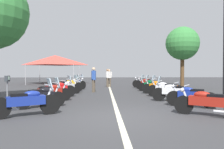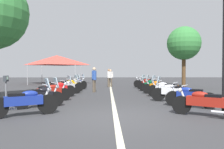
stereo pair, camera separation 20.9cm
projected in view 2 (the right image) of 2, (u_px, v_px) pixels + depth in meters
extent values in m
plane|color=#38383A|center=(116.00, 117.00, 6.86)|extent=(80.00, 80.00, 0.00)
cube|color=beige|center=(112.00, 94.00, 13.49)|extent=(26.08, 0.16, 0.01)
cylinder|color=black|center=(48.00, 104.00, 7.39)|extent=(0.45, 0.65, 0.67)
cube|color=navy|center=(24.00, 100.00, 6.99)|extent=(0.82, 1.16, 0.30)
ellipsoid|color=navy|center=(30.00, 94.00, 7.08)|extent=(0.48, 0.58, 0.22)
cube|color=black|center=(16.00, 95.00, 6.87)|extent=(0.46, 0.55, 0.12)
cylinder|color=silver|center=(46.00, 95.00, 7.35)|extent=(0.20, 0.29, 0.58)
cylinder|color=silver|center=(45.00, 85.00, 7.32)|extent=(0.56, 0.34, 0.04)
sphere|color=silver|center=(49.00, 89.00, 7.40)|extent=(0.14, 0.14, 0.14)
cylinder|color=silver|center=(7.00, 109.00, 6.91)|extent=(0.34, 0.52, 0.08)
cube|color=silver|center=(47.00, 83.00, 7.36)|extent=(0.37, 0.28, 0.32)
cylinder|color=black|center=(56.00, 99.00, 8.99)|extent=(0.44, 0.60, 0.62)
cylinder|color=black|center=(21.00, 101.00, 8.27)|extent=(0.44, 0.60, 0.62)
cube|color=black|center=(39.00, 95.00, 8.62)|extent=(0.77, 1.03, 0.30)
ellipsoid|color=black|center=(44.00, 90.00, 8.72)|extent=(0.49, 0.58, 0.22)
cube|color=black|center=(34.00, 91.00, 8.50)|extent=(0.47, 0.55, 0.12)
cylinder|color=silver|center=(55.00, 92.00, 8.95)|extent=(0.21, 0.28, 0.58)
cylinder|color=silver|center=(54.00, 83.00, 8.92)|extent=(0.55, 0.35, 0.04)
sphere|color=silver|center=(57.00, 87.00, 9.00)|extent=(0.14, 0.14, 0.14)
cylinder|color=silver|center=(28.00, 102.00, 8.57)|extent=(0.35, 0.51, 0.08)
cube|color=silver|center=(56.00, 81.00, 8.96)|extent=(0.37, 0.29, 0.32)
cylinder|color=black|center=(64.00, 94.00, 10.67)|extent=(0.44, 0.61, 0.62)
cylinder|color=black|center=(33.00, 96.00, 9.89)|extent=(0.44, 0.61, 0.62)
cube|color=maroon|center=(49.00, 91.00, 10.28)|extent=(0.82, 1.11, 0.30)
ellipsoid|color=maroon|center=(53.00, 87.00, 10.37)|extent=(0.49, 0.58, 0.22)
cube|color=black|center=(45.00, 88.00, 10.16)|extent=(0.47, 0.55, 0.12)
cylinder|color=silver|center=(63.00, 88.00, 10.63)|extent=(0.21, 0.28, 0.58)
cylinder|color=silver|center=(62.00, 81.00, 10.60)|extent=(0.55, 0.35, 0.04)
sphere|color=silver|center=(65.00, 84.00, 10.69)|extent=(0.14, 0.14, 0.14)
cylinder|color=silver|center=(39.00, 97.00, 10.20)|extent=(0.35, 0.51, 0.08)
cylinder|color=black|center=(70.00, 91.00, 12.27)|extent=(0.46, 0.63, 0.65)
cylinder|color=black|center=(42.00, 92.00, 11.46)|extent=(0.46, 0.63, 0.65)
cube|color=red|center=(56.00, 88.00, 11.86)|extent=(0.83, 1.14, 0.30)
ellipsoid|color=red|center=(60.00, 85.00, 11.96)|extent=(0.49, 0.58, 0.22)
cube|color=black|center=(52.00, 85.00, 11.74)|extent=(0.47, 0.55, 0.12)
cylinder|color=silver|center=(69.00, 86.00, 12.23)|extent=(0.21, 0.28, 0.58)
cylinder|color=silver|center=(68.00, 79.00, 12.20)|extent=(0.55, 0.35, 0.04)
sphere|color=silver|center=(70.00, 82.00, 12.29)|extent=(0.14, 0.14, 0.14)
cylinder|color=silver|center=(47.00, 94.00, 11.78)|extent=(0.35, 0.51, 0.08)
cube|color=silver|center=(69.00, 78.00, 12.25)|extent=(0.37, 0.29, 0.32)
cylinder|color=black|center=(76.00, 89.00, 13.95)|extent=(0.46, 0.60, 0.62)
cylinder|color=black|center=(55.00, 90.00, 13.13)|extent=(0.46, 0.60, 0.62)
cube|color=silver|center=(66.00, 86.00, 13.54)|extent=(0.83, 1.05, 0.30)
ellipsoid|color=silver|center=(69.00, 83.00, 13.64)|extent=(0.51, 0.58, 0.22)
cube|color=black|center=(63.00, 84.00, 13.41)|extent=(0.48, 0.54, 0.12)
cylinder|color=silver|center=(76.00, 84.00, 13.91)|extent=(0.22, 0.28, 0.58)
cylinder|color=silver|center=(75.00, 78.00, 13.88)|extent=(0.54, 0.38, 0.04)
sphere|color=silver|center=(77.00, 81.00, 13.97)|extent=(0.14, 0.14, 0.14)
cylinder|color=silver|center=(58.00, 91.00, 13.44)|extent=(0.37, 0.50, 0.08)
cube|color=silver|center=(76.00, 77.00, 13.92)|extent=(0.37, 0.30, 0.32)
cylinder|color=black|center=(79.00, 87.00, 15.38)|extent=(0.37, 0.67, 0.66)
cylinder|color=black|center=(57.00, 87.00, 14.80)|extent=(0.37, 0.67, 0.66)
cube|color=#EAB214|center=(68.00, 84.00, 15.09)|extent=(0.68, 1.20, 0.30)
ellipsoid|color=#EAB214|center=(71.00, 82.00, 15.15)|extent=(0.43, 0.58, 0.22)
cube|color=black|center=(65.00, 82.00, 15.00)|extent=(0.41, 0.54, 0.12)
cylinder|color=silver|center=(78.00, 83.00, 15.35)|extent=(0.17, 0.30, 0.58)
cylinder|color=silver|center=(78.00, 77.00, 15.33)|extent=(0.59, 0.26, 0.04)
sphere|color=silver|center=(80.00, 80.00, 15.39)|extent=(0.14, 0.14, 0.14)
cylinder|color=silver|center=(61.00, 88.00, 15.08)|extent=(0.27, 0.54, 0.08)
cube|color=silver|center=(79.00, 76.00, 15.36)|extent=(0.38, 0.24, 0.32)
cylinder|color=black|center=(83.00, 85.00, 17.01)|extent=(0.45, 0.63, 0.65)
cylinder|color=black|center=(64.00, 86.00, 16.20)|extent=(0.45, 0.63, 0.65)
cube|color=silver|center=(74.00, 83.00, 16.60)|extent=(0.83, 1.14, 0.30)
ellipsoid|color=silver|center=(76.00, 81.00, 16.69)|extent=(0.49, 0.58, 0.22)
cube|color=black|center=(71.00, 81.00, 16.48)|extent=(0.47, 0.55, 0.12)
cylinder|color=silver|center=(82.00, 81.00, 16.97)|extent=(0.21, 0.28, 0.58)
cylinder|color=silver|center=(82.00, 77.00, 16.94)|extent=(0.55, 0.35, 0.04)
sphere|color=silver|center=(83.00, 79.00, 17.02)|extent=(0.14, 0.14, 0.14)
cylinder|color=silver|center=(67.00, 87.00, 16.52)|extent=(0.35, 0.51, 0.08)
cylinder|color=black|center=(83.00, 84.00, 18.57)|extent=(0.40, 0.60, 0.60)
cylinder|color=black|center=(66.00, 85.00, 17.85)|extent=(0.40, 0.60, 0.60)
cube|color=navy|center=(75.00, 82.00, 18.20)|extent=(0.78, 1.14, 0.30)
ellipsoid|color=navy|center=(77.00, 80.00, 18.29)|extent=(0.47, 0.58, 0.22)
cube|color=black|center=(72.00, 80.00, 18.09)|extent=(0.45, 0.55, 0.12)
cylinder|color=silver|center=(83.00, 81.00, 18.53)|extent=(0.20, 0.29, 0.58)
cylinder|color=silver|center=(82.00, 77.00, 18.51)|extent=(0.57, 0.32, 0.04)
sphere|color=silver|center=(84.00, 78.00, 18.58)|extent=(0.14, 0.14, 0.14)
cylinder|color=silver|center=(69.00, 86.00, 18.15)|extent=(0.33, 0.52, 0.08)
cube|color=silver|center=(83.00, 76.00, 18.54)|extent=(0.38, 0.27, 0.32)
cylinder|color=black|center=(182.00, 105.00, 7.35)|extent=(0.47, 0.60, 0.63)
cube|color=maroon|center=(206.00, 101.00, 6.93)|extent=(0.89, 1.12, 0.30)
ellipsoid|color=maroon|center=(200.00, 95.00, 7.02)|extent=(0.51, 0.58, 0.22)
cube|color=black|center=(213.00, 96.00, 6.80)|extent=(0.49, 0.54, 0.12)
cylinder|color=silver|center=(183.00, 96.00, 7.32)|extent=(0.22, 0.28, 0.58)
cylinder|color=silver|center=(185.00, 86.00, 7.29)|extent=(0.53, 0.38, 0.04)
sphere|color=silver|center=(180.00, 90.00, 7.37)|extent=(0.14, 0.14, 0.14)
cylinder|color=silver|center=(221.00, 112.00, 6.53)|extent=(0.38, 0.50, 0.08)
cylinder|color=black|center=(173.00, 98.00, 9.05)|extent=(0.46, 0.61, 0.63)
cylinder|color=black|center=(209.00, 101.00, 8.33)|extent=(0.46, 0.61, 0.63)
cube|color=navy|center=(190.00, 95.00, 8.69)|extent=(0.80, 1.04, 0.30)
ellipsoid|color=navy|center=(186.00, 90.00, 8.78)|extent=(0.50, 0.58, 0.22)
cube|color=black|center=(196.00, 91.00, 8.57)|extent=(0.48, 0.54, 0.12)
cylinder|color=silver|center=(175.00, 91.00, 9.01)|extent=(0.21, 0.28, 0.58)
cylinder|color=silver|center=(176.00, 83.00, 8.99)|extent=(0.55, 0.36, 0.04)
sphere|color=silver|center=(172.00, 86.00, 9.07)|extent=(0.14, 0.14, 0.14)
cylinder|color=silver|center=(201.00, 103.00, 8.32)|extent=(0.36, 0.51, 0.08)
cylinder|color=black|center=(158.00, 94.00, 10.49)|extent=(0.40, 0.65, 0.65)
cylinder|color=black|center=(190.00, 96.00, 9.93)|extent=(0.40, 0.65, 0.65)
cube|color=white|center=(173.00, 91.00, 10.21)|extent=(0.71, 1.11, 0.30)
ellipsoid|color=white|center=(170.00, 87.00, 10.28)|extent=(0.45, 0.58, 0.22)
cube|color=black|center=(178.00, 88.00, 10.12)|extent=(0.44, 0.54, 0.12)
cylinder|color=silver|center=(159.00, 88.00, 10.46)|extent=(0.18, 0.29, 0.58)
cylinder|color=silver|center=(160.00, 81.00, 10.44)|extent=(0.58, 0.29, 0.04)
sphere|color=silver|center=(157.00, 84.00, 10.50)|extent=(0.14, 0.14, 0.14)
cylinder|color=silver|center=(183.00, 98.00, 9.88)|extent=(0.30, 0.53, 0.08)
cube|color=silver|center=(159.00, 79.00, 10.47)|extent=(0.38, 0.26, 0.32)
cylinder|color=black|center=(153.00, 91.00, 12.29)|extent=(0.48, 0.64, 0.67)
cylinder|color=black|center=(179.00, 92.00, 11.52)|extent=(0.48, 0.64, 0.67)
cube|color=white|center=(166.00, 88.00, 11.90)|extent=(0.84, 1.08, 0.30)
ellipsoid|color=white|center=(163.00, 84.00, 11.99)|extent=(0.50, 0.58, 0.22)
cube|color=black|center=(170.00, 85.00, 11.78)|extent=(0.48, 0.54, 0.12)
cylinder|color=silver|center=(154.00, 85.00, 12.25)|extent=(0.22, 0.28, 0.58)
cylinder|color=silver|center=(155.00, 79.00, 12.23)|extent=(0.54, 0.37, 0.04)
sphere|color=silver|center=(153.00, 82.00, 12.31)|extent=(0.14, 0.14, 0.14)
cylinder|color=silver|center=(173.00, 94.00, 11.52)|extent=(0.37, 0.51, 0.08)
cube|color=silver|center=(154.00, 78.00, 12.27)|extent=(0.37, 0.30, 0.32)
cylinder|color=black|center=(147.00, 89.00, 13.87)|extent=(0.40, 0.63, 0.63)
cylinder|color=black|center=(171.00, 89.00, 13.26)|extent=(0.40, 0.63, 0.63)
cube|color=orange|center=(159.00, 86.00, 13.56)|extent=(0.74, 1.15, 0.30)
ellipsoid|color=orange|center=(156.00, 83.00, 13.63)|extent=(0.46, 0.58, 0.22)
cube|color=black|center=(163.00, 83.00, 13.47)|extent=(0.44, 0.54, 0.12)
cylinder|color=silver|center=(148.00, 84.00, 13.84)|extent=(0.19, 0.29, 0.58)
cylinder|color=silver|center=(149.00, 78.00, 13.81)|extent=(0.58, 0.30, 0.04)
sphere|color=silver|center=(147.00, 81.00, 13.88)|extent=(0.14, 0.14, 0.14)
cylinder|color=silver|center=(166.00, 91.00, 13.22)|extent=(0.31, 0.53, 0.08)
cube|color=silver|center=(148.00, 77.00, 13.84)|extent=(0.38, 0.26, 0.32)
cylinder|color=black|center=(143.00, 87.00, 15.54)|extent=(0.45, 0.58, 0.61)
cylinder|color=black|center=(163.00, 88.00, 14.74)|extent=(0.45, 0.58, 0.61)
cube|color=#0C592D|center=(153.00, 85.00, 15.14)|extent=(0.86, 1.10, 0.30)
ellipsoid|color=#0C592D|center=(150.00, 82.00, 15.23)|extent=(0.51, 0.58, 0.22)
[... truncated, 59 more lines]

